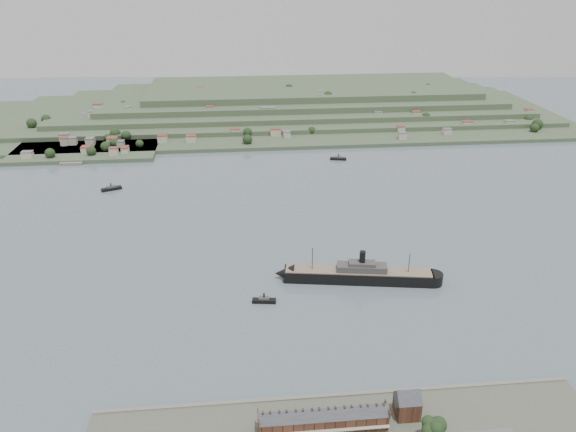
{
  "coord_description": "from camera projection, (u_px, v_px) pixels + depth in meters",
  "views": [
    {
      "loc": [
        -43.07,
        -346.7,
        182.41
      ],
      "look_at": [
        -5.08,
        30.0,
        12.6
      ],
      "focal_mm": 35.0,
      "sensor_mm": 36.0,
      "label": 1
    }
  ],
  "objects": [
    {
      "name": "gabled_building",
      "position": [
        407.0,
        404.0,
        243.62
      ],
      "size": [
        10.4,
        10.18,
        14.09
      ],
      "color": "#402417",
      "rests_on": "ground"
    },
    {
      "name": "ground",
      "position": [
        299.0,
        249.0,
        393.33
      ],
      "size": [
        1400.0,
        1400.0,
        0.0
      ],
      "primitive_type": "plane",
      "color": "slate",
      "rests_on": "ground"
    },
    {
      "name": "ferry_west",
      "position": [
        111.0,
        188.0,
        496.54
      ],
      "size": [
        18.09,
        11.33,
        6.59
      ],
      "color": "black",
      "rests_on": "ground"
    },
    {
      "name": "steamship",
      "position": [
        354.0,
        274.0,
        352.32
      ],
      "size": [
        104.92,
        28.75,
        25.29
      ],
      "color": "black",
      "rests_on": "ground"
    },
    {
      "name": "terrace_row",
      "position": [
        323.0,
        419.0,
        237.08
      ],
      "size": [
        55.6,
        9.8,
        11.07
      ],
      "color": "#402417",
      "rests_on": "ground"
    },
    {
      "name": "tugboat",
      "position": [
        264.0,
        300.0,
        331.01
      ],
      "size": [
        14.38,
        5.68,
        6.3
      ],
      "color": "black",
      "rests_on": "ground"
    },
    {
      "name": "fig_tree",
      "position": [
        434.0,
        428.0,
        228.65
      ],
      "size": [
        11.31,
        9.8,
        12.62
      ],
      "color": "#473020",
      "rests_on": "ground"
    },
    {
      "name": "ferry_east",
      "position": [
        338.0,
        158.0,
        573.7
      ],
      "size": [
        17.25,
        7.98,
        6.25
      ],
      "color": "black",
      "rests_on": "ground"
    },
    {
      "name": "far_peninsula",
      "position": [
        285.0,
        105.0,
        747.89
      ],
      "size": [
        760.0,
        309.0,
        30.0
      ],
      "color": "#3C5035",
      "rests_on": "ground"
    }
  ]
}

